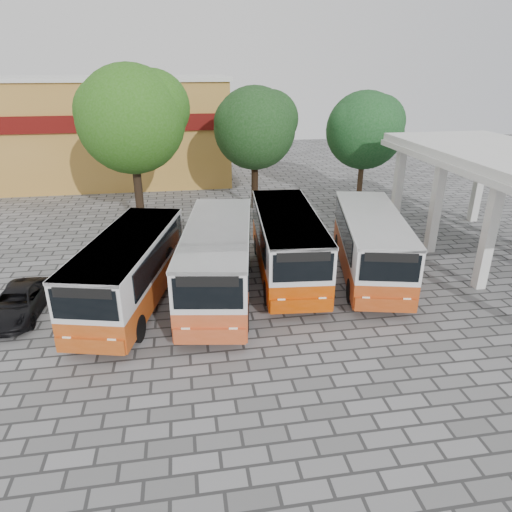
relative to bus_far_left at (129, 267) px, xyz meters
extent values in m
plane|color=#5E5E5E|center=(7.21, -2.69, -1.69)|extent=(90.00, 90.00, 0.00)
cube|color=silver|center=(15.06, 7.81, 0.81)|extent=(0.45, 0.45, 5.00)
cube|color=silver|center=(20.36, 7.81, 0.81)|extent=(0.45, 0.45, 5.00)
cube|color=#B07D33|center=(-3.79, 23.31, 2.31)|extent=(20.00, 10.00, 8.00)
cube|color=#590C0A|center=(-3.79, 18.21, 3.51)|extent=(20.00, 0.20, 1.20)
cube|color=silver|center=(-3.79, 23.31, 6.46)|extent=(20.40, 10.40, 0.30)
cube|color=#AF4511|center=(0.00, 0.01, -0.78)|extent=(4.31, 8.41, 1.06)
cube|color=silver|center=(0.00, 0.01, 0.49)|extent=(4.31, 8.41, 1.48)
cube|color=silver|center=(0.00, 0.01, 1.17)|extent=(4.35, 8.42, 0.12)
cube|color=black|center=(-1.23, 0.01, 0.51)|extent=(1.67, 6.46, 1.06)
cube|color=black|center=(1.23, 0.01, 0.51)|extent=(1.67, 6.46, 1.06)
cube|color=black|center=(0.00, -4.04, 0.51)|extent=(2.11, 0.58, 1.06)
cube|color=black|center=(0.00, -4.04, 0.93)|extent=(1.87, 0.52, 0.34)
cylinder|color=black|center=(-1.09, -2.61, -1.19)|extent=(0.28, 1.01, 1.01)
cylinder|color=black|center=(1.09, -2.61, -1.19)|extent=(0.28, 1.01, 1.01)
cylinder|color=black|center=(-1.09, 2.63, -1.19)|extent=(0.28, 1.01, 1.01)
cylinder|color=black|center=(1.09, 2.63, -1.19)|extent=(0.28, 1.01, 1.01)
cube|color=#BC491F|center=(3.58, 0.20, -0.73)|extent=(3.87, 8.82, 1.12)
cube|color=silver|center=(3.58, 0.20, 0.62)|extent=(3.87, 8.82, 1.57)
cube|color=silver|center=(3.58, 0.20, 1.33)|extent=(3.92, 8.83, 0.13)
cube|color=black|center=(2.28, 0.20, 0.63)|extent=(1.16, 6.95, 1.12)
cube|color=black|center=(4.88, 0.20, 0.63)|extent=(1.16, 6.95, 1.12)
cube|color=black|center=(3.58, -4.08, 0.63)|extent=(2.27, 0.41, 1.12)
cube|color=black|center=(3.58, -4.08, 1.08)|extent=(2.01, 0.38, 0.36)
cylinder|color=black|center=(2.43, -2.57, -1.16)|extent=(0.30, 1.07, 1.07)
cylinder|color=black|center=(4.73, -2.57, -1.16)|extent=(0.30, 1.07, 1.07)
cylinder|color=black|center=(2.43, 2.97, -1.16)|extent=(0.30, 1.07, 1.07)
cylinder|color=black|center=(4.73, 2.97, -1.16)|extent=(0.30, 1.07, 1.07)
cube|color=#B53A00|center=(6.86, 1.73, -0.74)|extent=(3.22, 8.56, 1.10)
cube|color=silver|center=(6.86, 1.73, 0.58)|extent=(3.22, 8.56, 1.54)
cube|color=silver|center=(6.86, 1.73, 1.28)|extent=(3.27, 8.56, 0.13)
cube|color=black|center=(5.59, 1.73, 0.59)|extent=(0.64, 6.89, 1.10)
cube|color=black|center=(8.14, 1.73, 0.59)|extent=(0.64, 6.89, 1.10)
cube|color=black|center=(6.86, -2.48, 0.59)|extent=(2.25, 0.24, 1.10)
cube|color=black|center=(6.86, -2.48, 1.03)|extent=(1.99, 0.23, 0.36)
cylinder|color=black|center=(5.73, -0.99, -1.17)|extent=(0.29, 1.05, 1.05)
cylinder|color=black|center=(7.99, -0.99, -1.17)|extent=(0.29, 1.05, 1.05)
cylinder|color=black|center=(5.73, 4.45, -1.17)|extent=(0.29, 1.05, 1.05)
cylinder|color=black|center=(7.99, 4.45, -1.17)|extent=(0.29, 1.05, 1.05)
cube|color=#AA3D10|center=(10.64, 1.11, -0.76)|extent=(4.27, 8.53, 1.07)
cube|color=silver|center=(10.64, 1.11, 0.52)|extent=(4.27, 8.53, 1.50)
cube|color=silver|center=(10.64, 1.11, 1.22)|extent=(4.31, 8.54, 0.12)
cube|color=black|center=(9.40, 1.11, 0.54)|extent=(1.60, 6.59, 1.07)
cube|color=black|center=(11.89, 1.11, 0.54)|extent=(1.60, 6.59, 1.07)
cube|color=black|center=(10.64, -3.00, 0.54)|extent=(2.15, 0.55, 1.07)
cube|color=black|center=(10.64, -3.00, 0.97)|extent=(1.91, 0.50, 0.35)
cylinder|color=black|center=(9.54, -1.55, -1.18)|extent=(0.29, 1.02, 1.02)
cylinder|color=black|center=(11.75, -1.55, -1.18)|extent=(0.29, 1.02, 1.02)
cylinder|color=black|center=(9.54, 3.77, -1.18)|extent=(0.29, 1.02, 1.02)
cylinder|color=black|center=(11.75, 3.77, -1.18)|extent=(0.29, 1.02, 1.02)
cylinder|color=black|center=(-0.30, 9.98, 0.54)|extent=(0.49, 0.49, 4.47)
sphere|color=#255C10|center=(-0.30, 9.98, 4.64)|extent=(6.02, 6.02, 6.02)
sphere|color=#255C10|center=(0.91, 10.28, 5.24)|extent=(4.21, 4.21, 4.21)
sphere|color=#255C10|center=(-1.35, 9.78, 5.09)|extent=(3.91, 3.91, 3.91)
cylinder|color=black|center=(7.15, 12.78, 0.22)|extent=(0.45, 0.45, 3.82)
sphere|color=#123710|center=(7.15, 12.78, 3.67)|extent=(5.31, 5.31, 5.31)
sphere|color=#123710|center=(8.21, 13.08, 4.20)|extent=(3.71, 3.71, 3.71)
sphere|color=#123710|center=(6.22, 12.58, 4.06)|extent=(3.45, 3.45, 3.45)
cylinder|color=#4A3321|center=(14.91, 13.34, 0.11)|extent=(0.38, 0.38, 3.61)
sphere|color=#124117|center=(14.91, 13.34, 3.30)|extent=(5.29, 5.29, 5.29)
sphere|color=#124117|center=(15.96, 13.64, 3.83)|extent=(3.70, 3.70, 3.70)
sphere|color=#124117|center=(13.98, 13.14, 3.69)|extent=(3.44, 3.44, 3.44)
imported|color=black|center=(-4.35, -0.17, -1.14)|extent=(2.08, 4.09, 1.11)
camera|label=1|loc=(2.33, -17.24, 7.51)|focal=32.00mm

